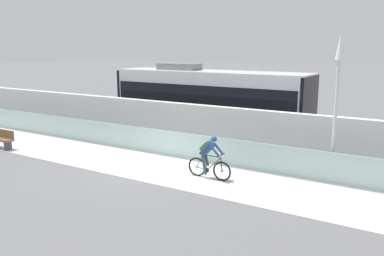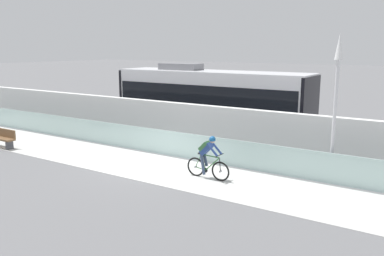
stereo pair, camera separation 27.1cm
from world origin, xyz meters
name	(u,v)px [view 1 (the left image)]	position (x,y,z in m)	size (l,w,h in m)	color
ground_plane	(148,167)	(0.00, 0.00, 0.00)	(200.00, 200.00, 0.00)	slate
bike_path_deck	(148,166)	(0.00, 0.00, 0.01)	(32.00, 3.20, 0.01)	silver
glass_parapet	(174,144)	(0.00, 1.85, 0.55)	(32.00, 0.05, 1.11)	silver
concrete_barrier_wall	(195,126)	(0.00, 3.65, 1.04)	(32.00, 0.36, 2.09)	white
tram_rail_near	(220,138)	(0.00, 6.13, 0.00)	(32.00, 0.08, 0.01)	#595654
tram_rail_far	(232,133)	(0.00, 7.57, 0.00)	(32.00, 0.08, 0.01)	#595654
tram	(209,100)	(-1.07, 6.85, 1.89)	(11.06, 2.54, 3.81)	silver
cyclist_on_bike	(209,157)	(2.80, 0.00, 0.80)	(1.77, 0.58, 1.61)	black
lamp_post_antenna	(337,89)	(6.65, 2.15, 3.29)	(0.28, 0.28, 5.20)	gray
bench	(1,138)	(-7.78, -1.29, 0.48)	(1.60, 0.45, 0.89)	brown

